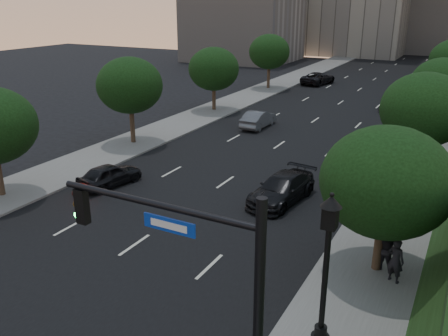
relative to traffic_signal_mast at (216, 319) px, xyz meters
The scene contains 21 objects.
ground 9.28m from the traffic_signal_mast, 165.77° to the left, with size 160.00×160.00×0.00m, color black.
road_surface 33.34m from the traffic_signal_mast, 104.43° to the left, with size 16.00×140.00×0.02m, color black.
sidewalk_right 32.36m from the traffic_signal_mast, 86.45° to the left, with size 4.50×140.00×0.15m, color slate.
sidewalk_left 37.22m from the traffic_signal_mast, 119.97° to the left, with size 4.50×140.00×0.15m, color slate.
office_block_filler 79.89m from the traffic_signal_mast, 115.42° to the left, with size 18.00×16.00×14.00m, color #A8A19A.
tree_right_a 10.30m from the traffic_signal_mast, 78.57° to the left, with size 5.20×5.20×6.24m.
tree_right_b 22.20m from the traffic_signal_mast, 84.72° to the left, with size 5.20×5.20×6.74m.
tree_right_c 35.16m from the traffic_signal_mast, 86.67° to the left, with size 5.20×5.20×6.24m.
tree_left_b 27.37m from the traffic_signal_mast, 132.73° to the left, with size 5.00×5.00×6.71m.
tree_left_c 37.95m from the traffic_signal_mast, 119.28° to the left, with size 5.00×5.00×6.34m.
tree_left_d 50.63m from the traffic_signal_mast, 111.51° to the left, with size 5.00×5.00×6.71m.
traffic_signal_mast is the anchor object (origin of this frame).
street_lamp 4.59m from the traffic_signal_mast, 71.37° to the left, with size 0.64×0.64×5.62m.
sedan_near_left 19.06m from the traffic_signal_mast, 139.03° to the left, with size 1.66×4.12×1.40m, color black.
sedan_mid_left 31.75m from the traffic_signal_mast, 112.20° to the left, with size 1.60×4.58×1.51m, color #595B61.
sedan_far_left 55.26m from the traffic_signal_mast, 104.78° to the left, with size 2.64×5.73×1.59m, color black.
sedan_near_right 15.86m from the traffic_signal_mast, 105.37° to the left, with size 2.13×5.25×1.52m, color black.
sedan_far_right 41.75m from the traffic_signal_mast, 93.50° to the left, with size 1.50×3.74×1.27m, color #4C4D52.
pedestrian_a 10.19m from the traffic_signal_mast, 73.24° to the left, with size 0.68×0.45×1.87m, color black.
pedestrian_b 10.81m from the traffic_signal_mast, 76.92° to the left, with size 0.94×0.73×1.93m, color black.
pedestrian_c 18.40m from the traffic_signal_mast, 85.91° to the left, with size 0.91×0.38×1.56m, color black.
Camera 1 is at (12.79, -10.18, 10.78)m, focal length 38.00 mm.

